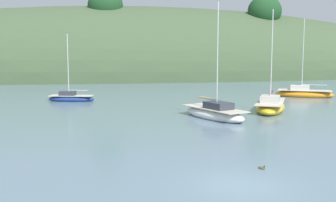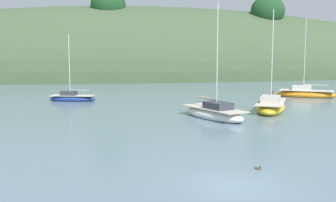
% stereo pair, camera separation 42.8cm
% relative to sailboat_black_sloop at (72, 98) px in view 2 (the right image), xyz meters
% --- Properties ---
extents(ground_plane, '(400.00, 400.00, 0.00)m').
position_rel_sailboat_black_sloop_xyz_m(ground_plane, '(9.37, -31.22, -0.34)').
color(ground_plane, slate).
extents(far_shoreline_hill, '(150.00, 36.00, 32.13)m').
position_rel_sailboat_black_sloop_xyz_m(far_shoreline_hill, '(9.38, 40.75, -0.28)').
color(far_shoreline_hill, '#425638').
rests_on(far_shoreline_hill, ground).
extents(sailboat_black_sloop, '(5.56, 3.04, 7.73)m').
position_rel_sailboat_black_sloop_xyz_m(sailboat_black_sloop, '(0.00, 0.00, 0.00)').
color(sailboat_black_sloop, navy).
rests_on(sailboat_black_sloop, ground).
extents(sailboat_grey_yawl, '(5.08, 7.56, 9.96)m').
position_rel_sailboat_black_sloop_xyz_m(sailboat_grey_yawl, '(12.93, -13.97, 0.09)').
color(sailboat_grey_yawl, white).
rests_on(sailboat_grey_yawl, ground).
extents(sailboat_blue_center, '(5.74, 7.97, 9.73)m').
position_rel_sailboat_black_sloop_xyz_m(sailboat_blue_center, '(19.30, -10.75, 0.11)').
color(sailboat_blue_center, gold).
rests_on(sailboat_blue_center, ground).
extents(sailboat_white_near, '(7.17, 5.33, 9.75)m').
position_rel_sailboat_black_sloop_xyz_m(sailboat_white_near, '(28.11, -0.14, 0.08)').
color(sailboat_white_near, orange).
rests_on(sailboat_white_near, ground).
extents(duck_lone_left, '(0.34, 0.39, 0.24)m').
position_rel_sailboat_black_sloop_xyz_m(duck_lone_left, '(11.22, -29.04, -0.29)').
color(duck_lone_left, brown).
rests_on(duck_lone_left, ground).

